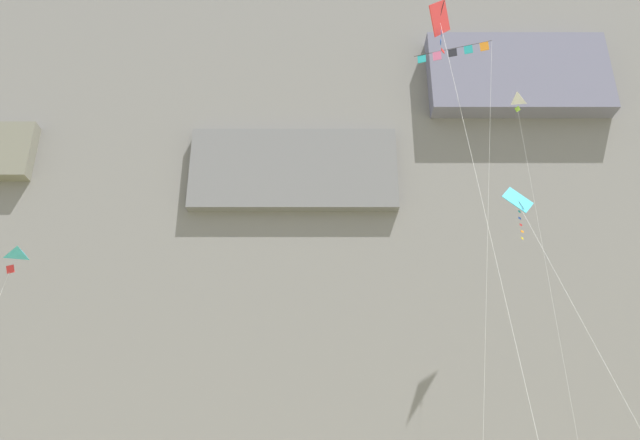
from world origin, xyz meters
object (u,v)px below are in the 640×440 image
(kite_delta_far_left, at_px, (513,121))
(kite_diamond_mid_right, at_px, (524,216))
(kite_diamond_mid_center, at_px, (441,27))
(kite_banner_low_left, at_px, (454,69))

(kite_delta_far_left, bearing_deg, kite_diamond_mid_right, -110.57)
(kite_diamond_mid_right, xyz_separation_m, kite_delta_far_left, (6.15, 16.38, 15.12))
(kite_diamond_mid_center, bearing_deg, kite_banner_low_left, 73.09)
(kite_diamond_mid_center, bearing_deg, kite_delta_far_left, 63.73)
(kite_diamond_mid_right, xyz_separation_m, kite_banner_low_left, (-0.52, 6.59, 12.41))
(kite_diamond_mid_right, height_order, kite_delta_far_left, kite_delta_far_left)
(kite_diamond_mid_right, distance_m, kite_diamond_mid_center, 8.56)
(kite_diamond_mid_center, bearing_deg, kite_diamond_mid_right, 41.75)
(kite_diamond_mid_right, distance_m, kite_banner_low_left, 14.06)
(kite_banner_low_left, bearing_deg, kite_diamond_mid_right, -85.50)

